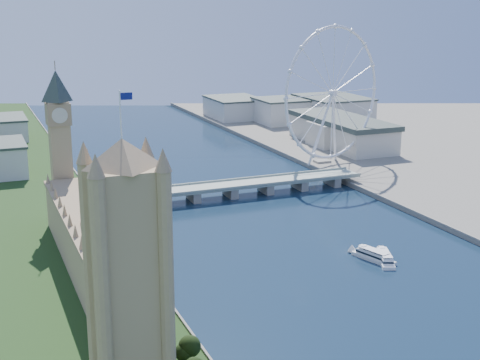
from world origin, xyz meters
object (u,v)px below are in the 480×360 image
tour_boat_near (373,260)px  tour_boat_far (384,262)px  victoria_tower (127,263)px  london_eye (333,94)px

tour_boat_near → tour_boat_far: 6.43m
tour_boat_far → tour_boat_near: bearing=151.9°
victoria_tower → london_eye: 393.99m
victoria_tower → london_eye: london_eye is taller
london_eye → tour_boat_far: 244.14m
victoria_tower → tour_boat_near: victoria_tower is taller
victoria_tower → tour_boat_far: victoria_tower is taller
tour_boat_near → victoria_tower: bearing=-168.0°
london_eye → tour_boat_far: size_ratio=4.27×
victoria_tower → tour_boat_near: 192.35m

